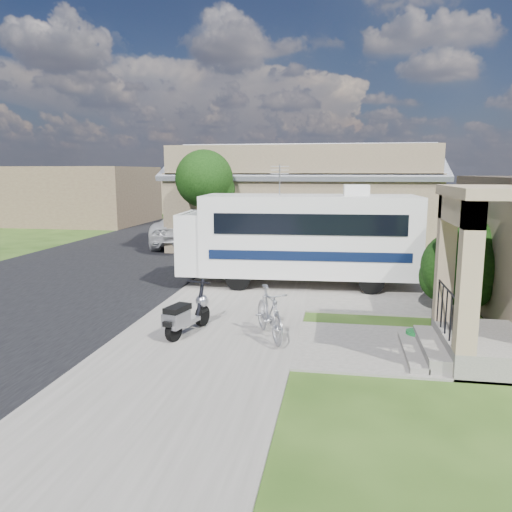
% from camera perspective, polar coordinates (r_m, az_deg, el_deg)
% --- Properties ---
extents(ground, '(120.00, 120.00, 0.00)m').
position_cam_1_polar(ground, '(12.00, 0.34, -8.18)').
color(ground, '#203C10').
extents(street_slab, '(9.00, 80.00, 0.02)m').
position_cam_1_polar(street_slab, '(23.53, -13.85, 0.40)').
color(street_slab, black).
rests_on(street_slab, ground).
extents(sidewalk_slab, '(4.00, 80.00, 0.06)m').
position_cam_1_polar(sidewalk_slab, '(21.77, 2.04, -0.00)').
color(sidewalk_slab, slate).
rests_on(sidewalk_slab, ground).
extents(driveway_slab, '(7.00, 6.00, 0.05)m').
position_cam_1_polar(driveway_slab, '(16.19, 8.21, -3.48)').
color(driveway_slab, slate).
rests_on(driveway_slab, ground).
extents(walk_slab, '(4.00, 3.00, 0.05)m').
position_cam_1_polar(walk_slab, '(10.96, 15.36, -10.16)').
color(walk_slab, slate).
rests_on(walk_slab, ground).
extents(warehouse, '(12.50, 8.40, 5.04)m').
position_cam_1_polar(warehouse, '(25.37, 5.53, 5.78)').
color(warehouse, brown).
rests_on(warehouse, ground).
extents(distant_bldg_far, '(10.00, 8.00, 4.00)m').
position_cam_1_polar(distant_bldg_far, '(38.28, -19.94, 6.56)').
color(distant_bldg_far, brown).
rests_on(distant_bldg_far, ground).
extents(distant_bldg_near, '(8.00, 7.00, 3.20)m').
position_cam_1_polar(distant_bldg_near, '(48.36, -10.77, 7.01)').
color(distant_bldg_near, brown).
rests_on(distant_bldg_near, ground).
extents(street_tree_a, '(2.44, 2.40, 4.58)m').
position_cam_1_polar(street_tree_a, '(21.08, -5.63, 8.44)').
color(street_tree_a, black).
rests_on(street_tree_a, ground).
extents(street_tree_b, '(2.44, 2.40, 4.73)m').
position_cam_1_polar(street_tree_b, '(30.83, -0.67, 9.11)').
color(street_tree_b, black).
rests_on(street_tree_b, ground).
extents(street_tree_c, '(2.44, 2.40, 4.42)m').
position_cam_1_polar(street_tree_c, '(39.72, 1.70, 8.81)').
color(street_tree_c, black).
rests_on(street_tree_c, ground).
extents(motorhome, '(7.61, 2.77, 3.84)m').
position_cam_1_polar(motorhome, '(16.07, 5.07, 2.36)').
color(motorhome, silver).
rests_on(motorhome, ground).
extents(shrub, '(2.13, 2.03, 2.61)m').
position_cam_1_polar(shrub, '(13.77, 22.47, -0.88)').
color(shrub, black).
rests_on(shrub, ground).
extents(scooter, '(0.79, 1.70, 1.14)m').
position_cam_1_polar(scooter, '(11.31, -8.06, -6.74)').
color(scooter, black).
rests_on(scooter, ground).
extents(bicycle, '(1.26, 1.93, 1.13)m').
position_cam_1_polar(bicycle, '(10.96, 1.54, -6.84)').
color(bicycle, '#9999A0').
rests_on(bicycle, ground).
extents(pickup_truck, '(4.10, 6.71, 1.74)m').
position_cam_1_polar(pickup_truck, '(25.59, -8.00, 3.25)').
color(pickup_truck, silver).
rests_on(pickup_truck, ground).
extents(van, '(3.29, 6.26, 1.73)m').
position_cam_1_polar(van, '(32.11, -4.97, 4.58)').
color(van, silver).
rests_on(van, ground).
extents(garden_hose, '(0.44, 0.44, 0.20)m').
position_cam_1_polar(garden_hose, '(11.61, 17.80, -8.76)').
color(garden_hose, '#156C2A').
rests_on(garden_hose, ground).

